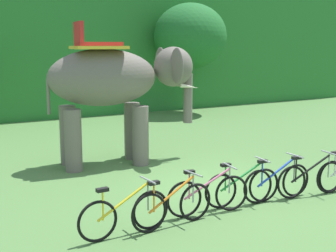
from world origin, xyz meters
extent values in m
plane|color=#4C753D|center=(0.00, 0.00, 0.00)|extent=(80.00, 80.00, 0.00)
cube|color=#28702D|center=(0.00, 14.38, 3.19)|extent=(36.00, 6.00, 6.38)
cylinder|color=brown|center=(5.62, 10.01, 1.13)|extent=(0.20, 0.20, 2.25)
ellipsoid|color=#1E6028|center=(5.62, 10.01, 3.60)|extent=(3.36, 3.36, 3.00)
ellipsoid|color=#665E56|center=(-1.47, 3.06, 2.35)|extent=(3.07, 1.80, 1.50)
cylinder|color=#665E56|center=(-0.53, 3.32, 0.80)|extent=(0.44, 0.44, 1.60)
cylinder|color=#665E56|center=(-0.64, 2.55, 0.80)|extent=(0.44, 0.44, 1.60)
cylinder|color=#665E56|center=(-2.31, 3.57, 0.80)|extent=(0.44, 0.44, 1.60)
cylinder|color=#665E56|center=(-2.41, 2.81, 0.80)|extent=(0.44, 0.44, 1.60)
ellipsoid|color=#665E56|center=(0.51, 2.78, 2.60)|extent=(1.23, 1.15, 1.10)
ellipsoid|color=#665E56|center=(0.45, 3.41, 2.65)|extent=(0.28, 0.85, 0.96)
ellipsoid|color=#665E56|center=(0.27, 2.19, 2.65)|extent=(0.28, 0.85, 0.96)
cylinder|color=#665E56|center=(0.95, 2.71, 1.70)|extent=(0.26, 0.26, 1.40)
cone|color=beige|center=(0.94, 2.94, 2.05)|extent=(0.57, 0.20, 0.21)
cone|color=beige|center=(0.87, 2.50, 2.05)|extent=(0.57, 0.20, 0.21)
cube|color=gold|center=(-1.57, 3.08, 3.13)|extent=(1.48, 1.50, 0.08)
cube|color=#B22323|center=(-1.57, 3.08, 3.22)|extent=(1.22, 1.05, 0.10)
cube|color=#B22323|center=(-2.06, 3.15, 3.50)|extent=(0.23, 0.91, 0.56)
cylinder|color=#665E56|center=(-2.88, 3.26, 1.90)|extent=(0.08, 0.08, 0.90)
torus|color=black|center=(-3.47, -1.60, 0.36)|extent=(0.71, 0.08, 0.71)
torus|color=black|center=(-2.47, -1.56, 0.36)|extent=(0.71, 0.08, 0.71)
cylinder|color=yellow|center=(-2.99, -1.58, 0.60)|extent=(0.97, 0.09, 0.54)
cylinder|color=yellow|center=(-3.37, -1.60, 0.61)|extent=(0.03, 0.03, 0.52)
cube|color=black|center=(-3.37, -1.60, 0.88)|extent=(0.20, 0.11, 0.06)
cylinder|color=#9E9EA3|center=(-2.52, -1.56, 0.64)|extent=(0.03, 0.03, 0.55)
cylinder|color=#9E9EA3|center=(-2.52, -1.56, 0.91)|extent=(0.06, 0.52, 0.03)
torus|color=black|center=(-2.56, -1.68, 0.36)|extent=(0.71, 0.11, 0.71)
torus|color=black|center=(-1.57, -1.59, 0.36)|extent=(0.71, 0.11, 0.71)
cylinder|color=orange|center=(-2.09, -1.64, 0.60)|extent=(0.97, 0.13, 0.54)
cylinder|color=orange|center=(-2.46, -1.67, 0.61)|extent=(0.03, 0.03, 0.52)
cube|color=black|center=(-2.46, -1.67, 0.88)|extent=(0.21, 0.12, 0.06)
cylinder|color=#9E9EA3|center=(-1.62, -1.60, 0.64)|extent=(0.03, 0.03, 0.55)
cylinder|color=#9E9EA3|center=(-1.62, -1.60, 0.91)|extent=(0.08, 0.52, 0.03)
torus|color=black|center=(-1.66, -1.37, 0.36)|extent=(0.71, 0.15, 0.71)
torus|color=black|center=(-0.67, -1.51, 0.36)|extent=(0.71, 0.15, 0.71)
cylinder|color=pink|center=(-1.19, -1.43, 0.60)|extent=(0.97, 0.18, 0.54)
cylinder|color=pink|center=(-1.56, -1.38, 0.61)|extent=(0.03, 0.03, 0.52)
cube|color=black|center=(-1.56, -1.38, 0.88)|extent=(0.21, 0.13, 0.06)
cylinder|color=#9E9EA3|center=(-0.72, -1.50, 0.64)|extent=(0.03, 0.03, 0.55)
cylinder|color=#9E9EA3|center=(-0.72, -1.50, 0.91)|extent=(0.10, 0.52, 0.03)
torus|color=black|center=(-0.78, -1.29, 0.36)|extent=(0.71, 0.14, 0.71)
torus|color=black|center=(0.22, -1.42, 0.36)|extent=(0.71, 0.14, 0.71)
cylinder|color=green|center=(-0.30, -1.35, 0.60)|extent=(0.97, 0.16, 0.54)
cylinder|color=green|center=(-0.68, -1.31, 0.61)|extent=(0.03, 0.03, 0.52)
cube|color=black|center=(-0.68, -1.31, 0.88)|extent=(0.21, 0.12, 0.06)
cylinder|color=#9E9EA3|center=(0.17, -1.41, 0.64)|extent=(0.03, 0.03, 0.55)
cylinder|color=#9E9EA3|center=(0.17, -1.41, 0.91)|extent=(0.10, 0.52, 0.03)
torus|color=black|center=(0.05, -1.44, 0.36)|extent=(0.71, 0.08, 0.71)
torus|color=black|center=(1.04, -1.48, 0.36)|extent=(0.71, 0.08, 0.71)
cylinder|color=blue|center=(0.52, -1.46, 0.60)|extent=(0.97, 0.09, 0.54)
cylinder|color=blue|center=(0.15, -1.44, 0.61)|extent=(0.03, 0.03, 0.52)
cube|color=black|center=(0.15, -1.44, 0.88)|extent=(0.20, 0.11, 0.06)
cylinder|color=#9E9EA3|center=(1.00, -1.48, 0.64)|extent=(0.03, 0.03, 0.55)
cylinder|color=#9E9EA3|center=(1.00, -1.48, 0.91)|extent=(0.05, 0.52, 0.03)
torus|color=black|center=(0.87, -1.54, 0.36)|extent=(0.71, 0.15, 0.71)
torus|color=black|center=(1.86, -1.68, 0.36)|extent=(0.71, 0.15, 0.71)
cylinder|color=black|center=(1.34, -1.61, 0.60)|extent=(0.97, 0.18, 0.54)
cylinder|color=black|center=(0.97, -1.56, 0.61)|extent=(0.03, 0.03, 0.52)
cube|color=black|center=(0.97, -1.56, 0.88)|extent=(0.21, 0.13, 0.06)
cylinder|color=#9E9EA3|center=(1.81, -1.68, 0.64)|extent=(0.03, 0.03, 0.55)
cylinder|color=#9E9EA3|center=(1.81, -1.68, 0.91)|extent=(0.10, 0.52, 0.03)
torus|color=black|center=(1.93, -1.65, 0.36)|extent=(0.71, 0.07, 0.71)
cylinder|color=silver|center=(2.03, -1.65, 0.61)|extent=(0.03, 0.03, 0.52)
cube|color=black|center=(2.03, -1.65, 0.88)|extent=(0.20, 0.11, 0.06)
camera|label=1|loc=(-6.01, -8.42, 3.19)|focal=49.64mm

